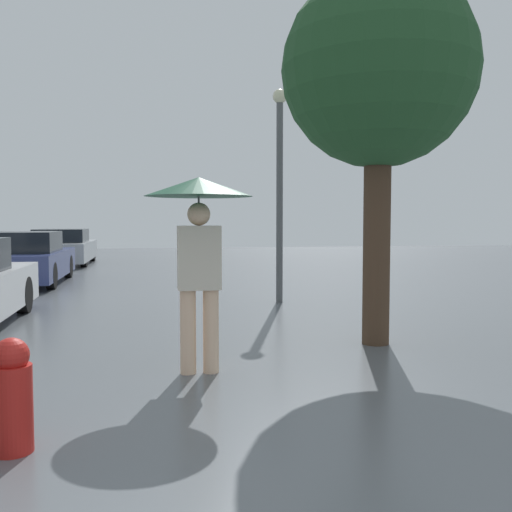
{
  "coord_description": "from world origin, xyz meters",
  "views": [
    {
      "loc": [
        -0.44,
        -1.84,
        1.5
      ],
      "look_at": [
        0.6,
        3.71,
        1.15
      ],
      "focal_mm": 40.0,
      "sensor_mm": 36.0,
      "label": 1
    }
  ],
  "objects_px": {
    "parked_car_farthest": "(63,248)",
    "street_lamp": "(280,176)",
    "fire_hydrant": "(12,396)",
    "pedestrian": "(199,220)",
    "parked_car_third": "(26,260)",
    "tree": "(379,73)"
  },
  "relations": [
    {
      "from": "pedestrian",
      "to": "parked_car_farthest",
      "type": "height_order",
      "value": "pedestrian"
    },
    {
      "from": "parked_car_farthest",
      "to": "fire_hydrant",
      "type": "relative_size",
      "value": 6.09
    },
    {
      "from": "parked_car_third",
      "to": "parked_car_farthest",
      "type": "xyz_separation_m",
      "value": [
        -0.04,
        6.17,
        -0.01
      ]
    },
    {
      "from": "fire_hydrant",
      "to": "parked_car_farthest",
      "type": "bearing_deg",
      "value": 97.06
    },
    {
      "from": "pedestrian",
      "to": "fire_hydrant",
      "type": "distance_m",
      "value": 2.46
    },
    {
      "from": "parked_car_farthest",
      "to": "fire_hydrant",
      "type": "height_order",
      "value": "parked_car_farthest"
    },
    {
      "from": "parked_car_farthest",
      "to": "fire_hydrant",
      "type": "xyz_separation_m",
      "value": [
        2.06,
        -16.65,
        -0.2
      ]
    },
    {
      "from": "parked_car_third",
      "to": "street_lamp",
      "type": "xyz_separation_m",
      "value": [
        5.24,
        -4.15,
        1.73
      ]
    },
    {
      "from": "parked_car_farthest",
      "to": "tree",
      "type": "bearing_deg",
      "value": -68.02
    },
    {
      "from": "parked_car_third",
      "to": "street_lamp",
      "type": "distance_m",
      "value": 6.91
    },
    {
      "from": "parked_car_third",
      "to": "fire_hydrant",
      "type": "distance_m",
      "value": 10.67
    },
    {
      "from": "street_lamp",
      "to": "fire_hydrant",
      "type": "relative_size",
      "value": 5.16
    },
    {
      "from": "street_lamp",
      "to": "parked_car_third",
      "type": "bearing_deg",
      "value": 141.64
    },
    {
      "from": "parked_car_third",
      "to": "fire_hydrant",
      "type": "xyz_separation_m",
      "value": [
        2.02,
        -10.48,
        -0.21
      ]
    },
    {
      "from": "parked_car_farthest",
      "to": "fire_hydrant",
      "type": "distance_m",
      "value": 16.78
    },
    {
      "from": "pedestrian",
      "to": "parked_car_farthest",
      "type": "bearing_deg",
      "value": 102.9
    },
    {
      "from": "pedestrian",
      "to": "fire_hydrant",
      "type": "height_order",
      "value": "pedestrian"
    },
    {
      "from": "pedestrian",
      "to": "parked_car_farthest",
      "type": "xyz_separation_m",
      "value": [
        -3.42,
        14.94,
        -0.93
      ]
    },
    {
      "from": "pedestrian",
      "to": "parked_car_third",
      "type": "xyz_separation_m",
      "value": [
        -3.38,
        8.77,
        -0.93
      ]
    },
    {
      "from": "parked_car_farthest",
      "to": "street_lamp",
      "type": "height_order",
      "value": "street_lamp"
    },
    {
      "from": "parked_car_third",
      "to": "tree",
      "type": "xyz_separation_m",
      "value": [
        5.6,
        -7.82,
        2.67
      ]
    },
    {
      "from": "parked_car_third",
      "to": "parked_car_farthest",
      "type": "bearing_deg",
      "value": 90.4
    }
  ]
}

